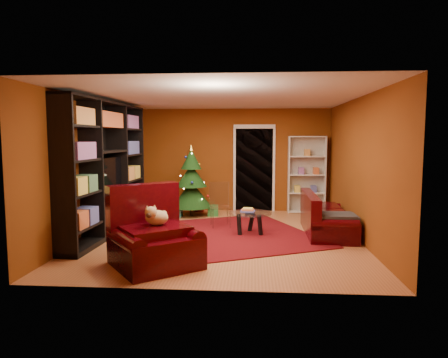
# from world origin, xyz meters

# --- Properties ---
(floor) EXTENTS (5.00, 5.50, 0.05)m
(floor) POSITION_xyz_m (0.00, 0.00, -0.03)
(floor) COLOR #A86037
(floor) RESTS_ON ground
(ceiling) EXTENTS (5.00, 5.50, 0.05)m
(ceiling) POSITION_xyz_m (0.00, 0.00, 2.62)
(ceiling) COLOR silver
(ceiling) RESTS_ON wall_back
(wall_back) EXTENTS (5.00, 0.05, 2.60)m
(wall_back) POSITION_xyz_m (0.00, 2.77, 1.30)
(wall_back) COLOR brown
(wall_back) RESTS_ON ground
(wall_left) EXTENTS (0.05, 5.50, 2.60)m
(wall_left) POSITION_xyz_m (-2.52, 0.00, 1.30)
(wall_left) COLOR brown
(wall_left) RESTS_ON ground
(wall_right) EXTENTS (0.05, 5.50, 2.60)m
(wall_right) POSITION_xyz_m (2.52, 0.00, 1.30)
(wall_right) COLOR brown
(wall_right) RESTS_ON ground
(doorway) EXTENTS (1.06, 0.60, 2.16)m
(doorway) POSITION_xyz_m (0.60, 2.73, 1.05)
(doorway) COLOR black
(doorway) RESTS_ON floor
(rug) EXTENTS (3.77, 3.99, 0.02)m
(rug) POSITION_xyz_m (0.23, 0.15, 0.01)
(rug) COLOR #5D0A0F
(rug) RESTS_ON floor
(media_unit) EXTENTS (0.65, 3.34, 2.54)m
(media_unit) POSITION_xyz_m (-2.27, 0.00, 1.27)
(media_unit) COLOR black
(media_unit) RESTS_ON floor
(christmas_tree) EXTENTS (1.25, 1.25, 1.73)m
(christmas_tree) POSITION_xyz_m (-0.90, 1.97, 0.84)
(christmas_tree) COLOR black
(christmas_tree) RESTS_ON floor
(gift_box_teal) EXTENTS (0.31, 0.31, 0.30)m
(gift_box_teal) POSITION_xyz_m (-1.26, 1.81, 0.15)
(gift_box_teal) COLOR #21757E
(gift_box_teal) RESTS_ON floor
(gift_box_green) EXTENTS (0.28, 0.28, 0.25)m
(gift_box_green) POSITION_xyz_m (-0.38, 1.98, 0.13)
(gift_box_green) COLOR #216D2B
(gift_box_green) RESTS_ON floor
(gift_box_red) EXTENTS (0.25, 0.25, 0.24)m
(gift_box_red) POSITION_xyz_m (-0.79, 2.56, 0.12)
(gift_box_red) COLOR maroon
(gift_box_red) RESTS_ON floor
(white_bookshelf) EXTENTS (0.91, 0.33, 1.96)m
(white_bookshelf) POSITION_xyz_m (1.90, 2.57, 0.95)
(white_bookshelf) COLOR white
(white_bookshelf) RESTS_ON floor
(armchair) EXTENTS (1.69, 1.69, 0.94)m
(armchair) POSITION_xyz_m (-0.83, -1.87, 0.47)
(armchair) COLOR black
(armchair) RESTS_ON rug
(dog) EXTENTS (0.50, 0.48, 0.31)m
(dog) POSITION_xyz_m (-0.82, -1.80, 0.70)
(dog) COLOR beige
(dog) RESTS_ON armchair
(sofa) EXTENTS (0.88, 1.89, 0.80)m
(sofa) POSITION_xyz_m (2.02, 0.33, 0.40)
(sofa) COLOR black
(sofa) RESTS_ON rug
(coffee_table) EXTENTS (0.91, 0.91, 0.52)m
(coffee_table) POSITION_xyz_m (0.52, 0.17, 0.22)
(coffee_table) COLOR gray
(coffee_table) RESTS_ON rug
(acrylic_chair) EXTENTS (0.53, 0.56, 0.85)m
(acrylic_chair) POSITION_xyz_m (-0.10, 0.75, 0.42)
(acrylic_chair) COLOR #66605B
(acrylic_chair) RESTS_ON rug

